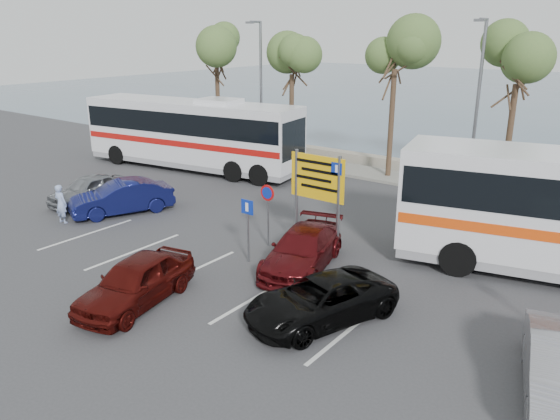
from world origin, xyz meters
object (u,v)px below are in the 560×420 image
Objects in this scene: suv_black at (321,300)px; car_red at (136,281)px; coach_bus_left at (191,136)px; pedestrian_near at (61,204)px; direction_sign at (317,185)px; street_lamp_right at (477,99)px; car_silver_a at (89,189)px; car_maroon at (302,250)px; street_lamp_left at (260,83)px; car_blue at (122,197)px.

car_red is at bearing -133.32° from suv_black.
coach_bus_left is 8.23× the size of pedestrian_near.
suv_black is (15.46, -10.14, -1.30)m from coach_bus_left.
direction_sign reaches higher than car_red.
car_silver_a is (-13.43, -12.02, -3.94)m from street_lamp_right.
coach_bus_left reaches higher than car_maroon.
street_lamp_left is at bearing 71.52° from coach_bus_left.
direction_sign is 0.79× the size of car_maroon.
car_silver_a is (-0.43, -12.02, -3.94)m from street_lamp_left.
street_lamp_left is 15.24m from direction_sign.
car_silver_a is at bearing -138.17° from street_lamp_right.
street_lamp_right is at bearing 65.77° from car_red.
coach_bus_left is at bearing 118.69° from car_red.
car_red is (9.18, -17.02, -3.89)m from street_lamp_left.
direction_sign is 0.93× the size of car_silver_a.
car_silver_a is 0.89× the size of car_blue.
coach_bus_left is 3.48× the size of car_silver_a.
car_red is 0.95× the size of suv_black.
car_blue is 1.05× the size of car_red.
direction_sign is at bearing 7.14° from car_silver_a.
street_lamp_left is 12.78m from car_blue.
pedestrian_near is (1.43, -2.30, 0.16)m from car_silver_a.
street_lamp_right is 1.84× the size of car_blue.
direction_sign reaches higher than car_maroon.
car_red is 8.61m from pedestrian_near.
pedestrian_near is (1.00, -14.32, -3.78)m from street_lamp_left.
street_lamp_right is 15.14m from suv_black.
direction_sign is 0.87× the size of car_red.
car_blue is 0.96× the size of car_maroon.
coach_bus_left is at bearing -162.98° from street_lamp_right.
street_lamp_right is (13.00, 0.00, 0.00)m from street_lamp_left.
car_red reaches higher than car_silver_a.
street_lamp_right is at bearing 67.44° from car_maroon.
coach_bus_left is at bearing 154.75° from direction_sign.
car_silver_a is 12.01m from car_maroon.
coach_bus_left is 3.24× the size of car_red.
car_blue is (1.97, -12.02, -3.88)m from street_lamp_left.
car_maroon is 1.04× the size of suv_black.
car_red is (10.66, -12.59, -1.20)m from coach_bus_left.
car_silver_a is at bearing 164.18° from car_maroon.
street_lamp_right is at bearing 0.00° from street_lamp_left.
coach_bus_left is 16.54m from car_red.
direction_sign reaches higher than car_silver_a.
car_blue is 9.61m from car_maroon.
street_lamp_left is 2.07× the size of car_silver_a.
coach_bus_left is 10.25m from pedestrian_near.
car_silver_a is 10.83m from car_red.
pedestrian_near reaches higher than car_silver_a.
coach_bus_left is at bearing -108.48° from street_lamp_left.
street_lamp_left is 1.93× the size of car_red.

